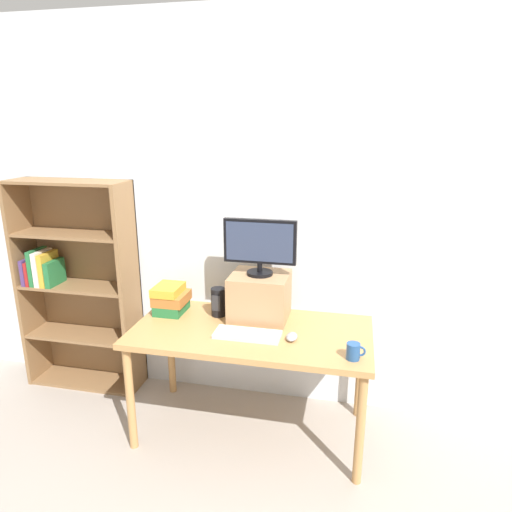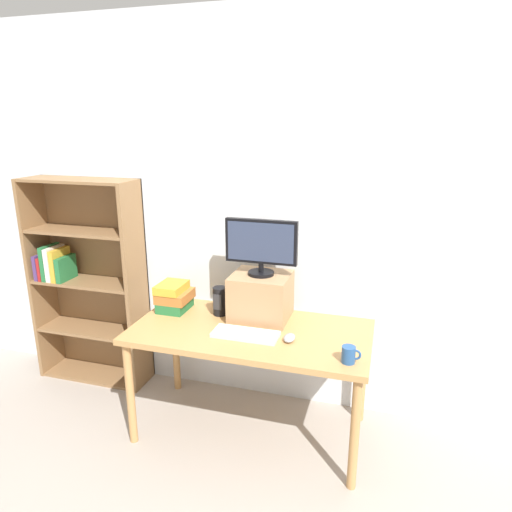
{
  "view_description": "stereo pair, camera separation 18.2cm",
  "coord_description": "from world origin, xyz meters",
  "px_view_note": "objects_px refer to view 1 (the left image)",
  "views": [
    {
      "loc": [
        0.57,
        -2.44,
        1.91
      ],
      "look_at": [
        0.01,
        0.07,
        1.15
      ],
      "focal_mm": 32.0,
      "sensor_mm": 36.0,
      "label": 1
    },
    {
      "loc": [
        0.74,
        -2.4,
        1.91
      ],
      "look_at": [
        0.01,
        0.07,
        1.15
      ],
      "focal_mm": 32.0,
      "sensor_mm": 36.0,
      "label": 2
    }
  ],
  "objects_px": {
    "desk": "(251,340)",
    "book_stack": "(171,299)",
    "bookshelf_unit": "(76,283)",
    "computer_monitor": "(260,245)",
    "computer_mouse": "(292,337)",
    "coffee_mug": "(354,351)",
    "keyboard": "(247,334)",
    "riser_box": "(260,296)",
    "desk_speaker": "(218,302)"
  },
  "relations": [
    {
      "from": "desk",
      "to": "book_stack",
      "type": "bearing_deg",
      "value": 165.77
    },
    {
      "from": "book_stack",
      "to": "bookshelf_unit",
      "type": "bearing_deg",
      "value": 167.87
    },
    {
      "from": "computer_monitor",
      "to": "book_stack",
      "type": "distance_m",
      "value": 0.71
    },
    {
      "from": "computer_mouse",
      "to": "computer_monitor",
      "type": "bearing_deg",
      "value": 132.79
    },
    {
      "from": "computer_monitor",
      "to": "coffee_mug",
      "type": "height_order",
      "value": "computer_monitor"
    },
    {
      "from": "keyboard",
      "to": "computer_mouse",
      "type": "distance_m",
      "value": 0.26
    },
    {
      "from": "bookshelf_unit",
      "to": "keyboard",
      "type": "bearing_deg",
      "value": -16.74
    },
    {
      "from": "keyboard",
      "to": "riser_box",
      "type": "bearing_deg",
      "value": 86.67
    },
    {
      "from": "computer_mouse",
      "to": "book_stack",
      "type": "height_order",
      "value": "book_stack"
    },
    {
      "from": "riser_box",
      "to": "book_stack",
      "type": "bearing_deg",
      "value": -176.29
    },
    {
      "from": "coffee_mug",
      "to": "computer_monitor",
      "type": "bearing_deg",
      "value": 144.89
    },
    {
      "from": "bookshelf_unit",
      "to": "computer_mouse",
      "type": "bearing_deg",
      "value": -13.75
    },
    {
      "from": "riser_box",
      "to": "coffee_mug",
      "type": "height_order",
      "value": "riser_box"
    },
    {
      "from": "desk",
      "to": "computer_mouse",
      "type": "xyz_separation_m",
      "value": [
        0.26,
        -0.08,
        0.09
      ]
    },
    {
      "from": "keyboard",
      "to": "coffee_mug",
      "type": "relative_size",
      "value": 3.81
    },
    {
      "from": "desk",
      "to": "desk_speaker",
      "type": "height_order",
      "value": "desk_speaker"
    },
    {
      "from": "desk",
      "to": "riser_box",
      "type": "distance_m",
      "value": 0.28
    },
    {
      "from": "bookshelf_unit",
      "to": "coffee_mug",
      "type": "height_order",
      "value": "bookshelf_unit"
    },
    {
      "from": "keyboard",
      "to": "book_stack",
      "type": "xyz_separation_m",
      "value": [
        -0.57,
        0.24,
        0.08
      ]
    },
    {
      "from": "desk",
      "to": "keyboard",
      "type": "xyz_separation_m",
      "value": [
        -0.0,
        -0.1,
        0.08
      ]
    },
    {
      "from": "computer_monitor",
      "to": "keyboard",
      "type": "bearing_deg",
      "value": -93.35
    },
    {
      "from": "computer_mouse",
      "to": "desk_speaker",
      "type": "xyz_separation_m",
      "value": [
        -0.51,
        0.24,
        0.07
      ]
    },
    {
      "from": "desk",
      "to": "book_stack",
      "type": "relative_size",
      "value": 6.31
    },
    {
      "from": "bookshelf_unit",
      "to": "riser_box",
      "type": "relative_size",
      "value": 4.26
    },
    {
      "from": "desk",
      "to": "keyboard",
      "type": "relative_size",
      "value": 3.7
    },
    {
      "from": "bookshelf_unit",
      "to": "riser_box",
      "type": "xyz_separation_m",
      "value": [
        1.39,
        -0.14,
        0.07
      ]
    },
    {
      "from": "riser_box",
      "to": "desk_speaker",
      "type": "height_order",
      "value": "riser_box"
    },
    {
      "from": "bookshelf_unit",
      "to": "desk_speaker",
      "type": "height_order",
      "value": "bookshelf_unit"
    },
    {
      "from": "keyboard",
      "to": "desk_speaker",
      "type": "relative_size",
      "value": 2.09
    },
    {
      "from": "computer_mouse",
      "to": "coffee_mug",
      "type": "bearing_deg",
      "value": -23.67
    },
    {
      "from": "riser_box",
      "to": "book_stack",
      "type": "height_order",
      "value": "riser_box"
    },
    {
      "from": "book_stack",
      "to": "coffee_mug",
      "type": "height_order",
      "value": "book_stack"
    },
    {
      "from": "desk",
      "to": "bookshelf_unit",
      "type": "bearing_deg",
      "value": 166.99
    },
    {
      "from": "riser_box",
      "to": "coffee_mug",
      "type": "distance_m",
      "value": 0.73
    },
    {
      "from": "keyboard",
      "to": "desk_speaker",
      "type": "distance_m",
      "value": 0.36
    },
    {
      "from": "coffee_mug",
      "to": "desk_speaker",
      "type": "relative_size",
      "value": 0.55
    },
    {
      "from": "computer_monitor",
      "to": "book_stack",
      "type": "bearing_deg",
      "value": -176.43
    },
    {
      "from": "book_stack",
      "to": "riser_box",
      "type": "bearing_deg",
      "value": 3.71
    },
    {
      "from": "desk",
      "to": "computer_monitor",
      "type": "distance_m",
      "value": 0.58
    },
    {
      "from": "book_stack",
      "to": "computer_mouse",
      "type": "bearing_deg",
      "value": -15.3
    },
    {
      "from": "desk_speaker",
      "to": "book_stack",
      "type": "bearing_deg",
      "value": -178.07
    },
    {
      "from": "coffee_mug",
      "to": "desk",
      "type": "bearing_deg",
      "value": 158.84
    },
    {
      "from": "computer_monitor",
      "to": "computer_mouse",
      "type": "xyz_separation_m",
      "value": [
        0.24,
        -0.26,
        -0.46
      ]
    },
    {
      "from": "keyboard",
      "to": "computer_mouse",
      "type": "bearing_deg",
      "value": 2.93
    },
    {
      "from": "riser_box",
      "to": "computer_mouse",
      "type": "xyz_separation_m",
      "value": [
        0.24,
        -0.27,
        -0.13
      ]
    },
    {
      "from": "desk",
      "to": "coffee_mug",
      "type": "height_order",
      "value": "coffee_mug"
    },
    {
      "from": "bookshelf_unit",
      "to": "keyboard",
      "type": "relative_size",
      "value": 3.96
    },
    {
      "from": "bookshelf_unit",
      "to": "computer_monitor",
      "type": "xyz_separation_m",
      "value": [
        1.39,
        -0.14,
        0.41
      ]
    },
    {
      "from": "bookshelf_unit",
      "to": "book_stack",
      "type": "relative_size",
      "value": 6.75
    },
    {
      "from": "bookshelf_unit",
      "to": "coffee_mug",
      "type": "relative_size",
      "value": 15.08
    }
  ]
}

